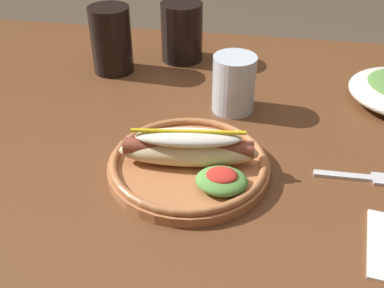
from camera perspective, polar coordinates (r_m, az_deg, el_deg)
The scene contains 6 objects.
dining_table at distance 0.89m, azimuth 0.72°, elevation -2.11°, with size 1.41×0.81×0.74m.
hot_dog_plate at distance 0.69m, azimuth -0.22°, elevation -2.07°, with size 0.24×0.24×0.08m.
fork at distance 0.74m, azimuth 20.15°, elevation -3.88°, with size 0.12×0.03×0.00m.
soda_cup at distance 0.99m, azimuth -9.86°, elevation 12.46°, with size 0.08×0.08×0.14m, color black.
water_cup at distance 0.84m, azimuth 5.14°, elevation 7.37°, with size 0.08×0.08×0.10m, color silver.
extra_cup at distance 1.03m, azimuth -1.25°, elevation 13.56°, with size 0.09×0.09×0.13m, color black.
Camera 1 is at (0.11, -0.71, 1.18)m, focal length 43.54 mm.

